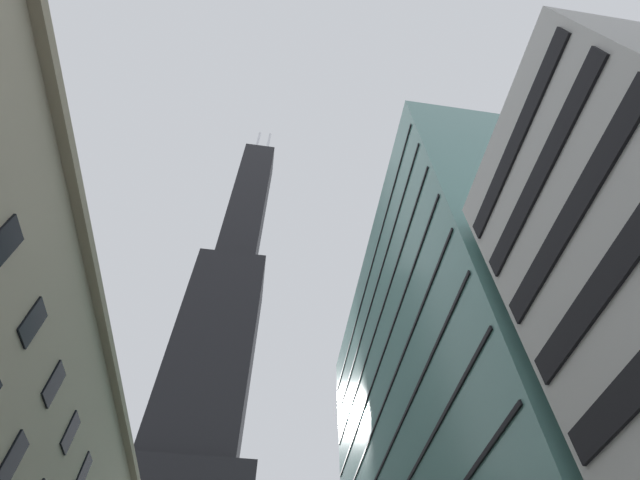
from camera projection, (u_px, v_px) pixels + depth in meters
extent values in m
cube|color=tan|center=(121.00, 412.00, 37.57)|extent=(0.70, 62.84, 0.60)
cube|color=black|center=(13.00, 458.00, 21.97)|extent=(0.14, 1.40, 2.20)
cube|color=black|center=(5.00, 242.00, 19.35)|extent=(0.14, 1.40, 2.20)
cube|color=black|center=(33.00, 322.00, 22.33)|extent=(0.14, 1.40, 2.20)
cube|color=black|center=(54.00, 384.00, 25.32)|extent=(0.14, 1.40, 2.20)
cube|color=black|center=(70.00, 432.00, 28.30)|extent=(0.14, 1.40, 2.20)
cube|color=black|center=(84.00, 472.00, 31.29)|extent=(0.14, 1.40, 2.20)
cube|color=black|center=(213.00, 360.00, 119.01)|extent=(19.94, 19.94, 65.14)
cube|color=black|center=(248.00, 206.00, 177.46)|extent=(12.82, 12.82, 81.43)
cylinder|color=silver|center=(257.00, 145.00, 220.40)|extent=(1.20, 1.20, 26.80)
cylinder|color=silver|center=(268.00, 146.00, 220.84)|extent=(1.20, 1.20, 26.80)
cube|color=black|center=(612.00, 272.00, 14.28)|extent=(0.16, 10.22, 1.10)
cube|color=black|center=(570.00, 218.00, 16.67)|extent=(0.16, 10.22, 1.10)
cube|color=black|center=(539.00, 177.00, 19.06)|extent=(0.16, 10.22, 1.10)
cube|color=black|center=(514.00, 146.00, 21.45)|extent=(0.16, 10.22, 1.10)
cube|color=slate|center=(488.00, 439.00, 39.43)|extent=(18.45, 41.00, 44.60)
cube|color=black|center=(386.00, 457.00, 36.80)|extent=(0.12, 40.00, 0.24)
cube|color=black|center=(380.00, 413.00, 39.99)|extent=(0.12, 40.00, 0.24)
cube|color=black|center=(376.00, 374.00, 43.18)|extent=(0.12, 40.00, 0.24)
cube|color=black|center=(372.00, 341.00, 46.37)|extent=(0.12, 40.00, 0.24)
cube|color=black|center=(369.00, 312.00, 49.56)|extent=(0.12, 40.00, 0.24)
cube|color=black|center=(366.00, 287.00, 52.75)|extent=(0.12, 40.00, 0.24)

